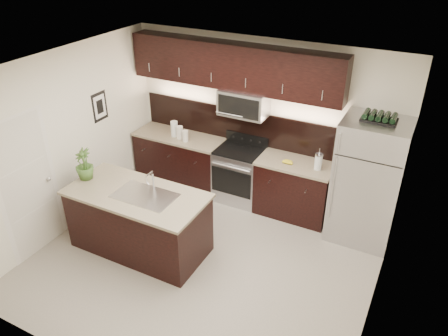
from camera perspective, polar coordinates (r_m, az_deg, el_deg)
name	(u,v)px	position (r m, az deg, el deg)	size (l,w,h in m)	color
ground	(203,261)	(6.28, -2.75, -12.03)	(4.50, 4.50, 0.00)	gray
room_walls	(190,154)	(5.34, -4.42, 1.89)	(4.52, 4.02, 2.71)	silver
counter_run	(228,172)	(7.40, 0.58, -0.47)	(3.51, 0.65, 0.94)	black
upper_fixtures	(235,73)	(6.84, 1.42, 12.26)	(3.49, 0.40, 1.66)	black
island	(139,221)	(6.33, -11.02, -6.79)	(1.96, 0.96, 0.94)	black
sink_faucet	(145,194)	(5.99, -10.25, -3.41)	(0.84, 0.50, 0.28)	silver
refrigerator	(368,181)	(6.55, 18.24, -1.65)	(0.90, 0.81, 1.87)	#B2B2B7
wine_rack	(380,117)	(6.13, 19.66, 6.27)	(0.46, 0.29, 0.11)	black
plant	(84,164)	(6.48, -17.82, 0.49)	(0.26, 0.26, 0.46)	#3C6026
canisters	(178,132)	(7.47, -5.98, 4.76)	(0.39, 0.20, 0.27)	silver
french_press	(318,162)	(6.61, 12.22, 0.81)	(0.12, 0.12, 0.33)	silver
bananas	(285,161)	(6.75, 8.00, 0.92)	(0.17, 0.13, 0.05)	gold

